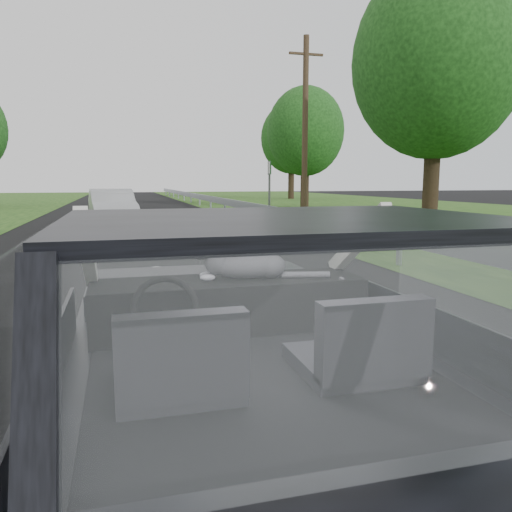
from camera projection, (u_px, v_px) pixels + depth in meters
ground at (257, 499)px, 2.50m from camera, size 140.00×140.00×0.00m
subject_car at (257, 360)px, 2.39m from camera, size 1.80×4.00×1.45m
dashboard at (229, 304)px, 2.97m from camera, size 1.58×0.45×0.30m
driver_seat at (179, 357)px, 1.98m from camera, size 0.50×0.72×0.42m
passenger_seat at (362, 341)px, 2.19m from camera, size 0.50×0.72×0.42m
steering_wheel at (165, 309)px, 2.57m from camera, size 0.36×0.36×0.04m
cat at (247, 264)px, 2.95m from camera, size 0.62×0.26×0.27m
guardrail at (314, 219)px, 13.07m from camera, size 0.05×90.00×0.32m
other_car at (112, 208)px, 16.88m from camera, size 1.95×4.10×1.31m
highway_sign at (269, 189)px, 22.41m from camera, size 0.26×0.98×2.44m
utility_pole at (305, 128)px, 22.08m from camera, size 0.28×0.28×7.80m
tree_1 at (435, 101)px, 16.53m from camera, size 5.94×5.94×8.42m
tree_2 at (305, 149)px, 29.22m from camera, size 5.66×5.66×6.81m
tree_3 at (291, 152)px, 43.32m from camera, size 6.62×6.62×8.04m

